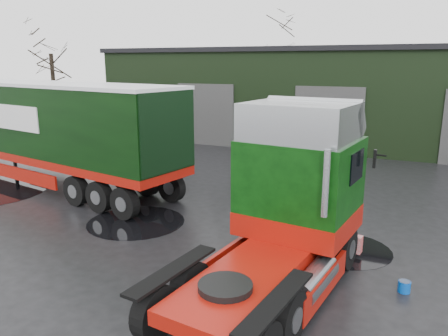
# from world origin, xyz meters

# --- Properties ---
(ground) EXTENTS (100.00, 100.00, 0.00)m
(ground) POSITION_xyz_m (0.00, 0.00, 0.00)
(ground) COLOR black
(warehouse) EXTENTS (32.40, 12.40, 6.30)m
(warehouse) POSITION_xyz_m (2.00, 20.00, 3.16)
(warehouse) COLOR black
(warehouse) RESTS_ON ground
(hero_tractor) EXTENTS (3.94, 7.48, 4.44)m
(hero_tractor) POSITION_xyz_m (3.88, -3.00, 2.22)
(hero_tractor) COLOR black
(hero_tractor) RESTS_ON ground
(trailer_left) EXTENTS (15.01, 5.77, 4.57)m
(trailer_left) POSITION_xyz_m (-8.15, 2.43, 2.28)
(trailer_left) COLOR silver
(trailer_left) RESTS_ON ground
(wash_bucket) EXTENTS (0.32, 0.32, 0.27)m
(wash_bucket) POSITION_xyz_m (6.86, -1.39, 0.14)
(wash_bucket) COLOR #0847B4
(wash_bucket) RESTS_ON ground
(tree_left) EXTENTS (4.40, 4.40, 8.50)m
(tree_left) POSITION_xyz_m (-17.00, 12.00, 4.25)
(tree_left) COLOR black
(tree_left) RESTS_ON ground
(tree_back_a) EXTENTS (4.40, 4.40, 9.50)m
(tree_back_a) POSITION_xyz_m (-6.00, 30.00, 4.75)
(tree_back_a) COLOR black
(tree_back_a) RESTS_ON ground
(puddle_0) EXTENTS (3.32, 3.32, 0.01)m
(puddle_0) POSITION_xyz_m (-1.75, -0.07, 0.00)
(puddle_0) COLOR black
(puddle_0) RESTS_ON ground
(puddle_1) EXTENTS (2.68, 2.68, 0.01)m
(puddle_1) POSITION_xyz_m (5.19, 0.51, 0.00)
(puddle_1) COLOR black
(puddle_1) RESTS_ON ground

